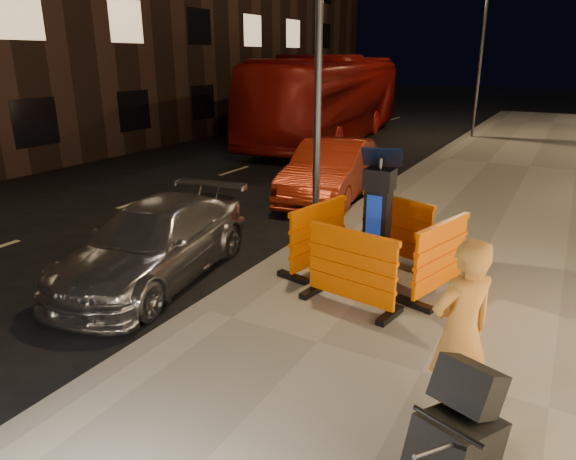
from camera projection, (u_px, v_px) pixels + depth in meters
The scene contains 15 objects.
ground_plane at pixel (201, 318), 6.95m from camera, with size 120.00×120.00×0.00m, color black.
sidewalk at pixel (421, 377), 5.54m from camera, with size 6.00×60.00×0.15m, color gray.
kerb at pixel (200, 313), 6.92m from camera, with size 0.30×60.00×0.15m, color slate.
parking_kiosk at pixel (377, 220), 7.47m from camera, with size 0.60×0.60×1.91m, color black.
barrier_front at pixel (351, 269), 6.82m from camera, with size 1.37×0.56×1.07m, color #F06100.
barrier_back at pixel (396, 229), 8.40m from camera, with size 1.37×0.56×1.07m, color #F06100.
barrier_kerbside at pixel (318, 236), 8.05m from camera, with size 1.37×0.56×1.07m, color #F06100.
barrier_bldgside at pixel (440, 258), 7.17m from camera, with size 1.37×0.56×1.07m, color #F06100.
car_silver at pixel (158, 277), 8.25m from camera, with size 1.66×4.09×1.19m, color #A5A5AA.
car_red at pixel (331, 198), 12.78m from camera, with size 1.52×4.36×1.44m, color maroon.
bus_doubledecker at pixel (329, 140), 21.58m from camera, with size 2.87×12.27×3.42m, color maroon.
man at pixel (460, 332), 4.57m from camera, with size 0.65×0.42×1.77m, color #B47531.
stroller at pixel (457, 437), 3.85m from camera, with size 0.52×0.80×1.00m, color black.
street_lamp_mid at pixel (318, 70), 8.30m from camera, with size 0.12×0.12×6.00m, color #3F3F44.
street_lamp_far at pixel (480, 62), 20.71m from camera, with size 0.12×0.12×6.00m, color #3F3F44.
Camera 1 is at (4.04, -4.84, 3.37)m, focal length 32.00 mm.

